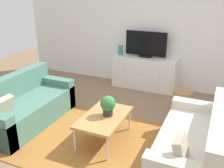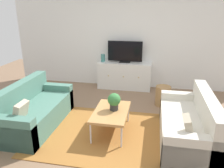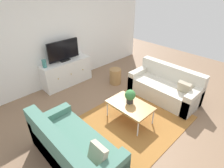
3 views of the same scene
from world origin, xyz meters
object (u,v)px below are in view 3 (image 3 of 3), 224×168
Objects in this scene: coffee_table at (130,106)px; potted_plant at (130,96)px; flat_screen_tv at (63,51)px; wicker_basket at (115,76)px; couch_left_side at (71,150)px; couch_right_side at (165,87)px; glass_vase at (44,64)px; tv_console at (67,72)px.

potted_plant reaches higher than coffee_table.
flat_screen_tv reaches higher than wicker_basket.
wicker_basket is at bearing 30.04° from couch_left_side.
couch_left_side is 2.87m from flat_screen_tv.
couch_right_side is 5.59× the size of potted_plant.
flat_screen_tv is at bearing 1.91° from glass_vase.
glass_vase reaches higher than couch_left_side.
glass_vase is at bearing 149.40° from wicker_basket.
couch_right_side is 3.18m from glass_vase.
glass_vase is at bearing 107.88° from potted_plant.
flat_screen_tv is at bearing 92.27° from coffee_table.
potted_plant is 1.51× the size of glass_vase.
glass_vase reaches higher than potted_plant.
coffee_table is 2.34m from tv_console.
coffee_table is 0.21m from potted_plant.
glass_vase reaches higher than coffee_table.
couch_left_side is 8.42× the size of glass_vase.
wicker_basket is at bearing -43.14° from tv_console.
coffee_table is at bearing 1.48° from couch_left_side.
flat_screen_tv reaches higher than tv_console.
couch_left_side is 2.76m from tv_console.
wicker_basket is at bearing 56.06° from potted_plant.
couch_left_side is 2.57m from glass_vase.
couch_right_side is at bearing -58.86° from flat_screen_tv.
tv_console is (-0.09, 2.34, -0.03)m from coffee_table.
potted_plant reaches higher than tv_console.
flat_screen_tv reaches higher than coffee_table.
flat_screen_tv reaches higher than couch_left_side.
potted_plant is (0.04, 0.05, 0.20)m from coffee_table.
wicker_basket is at bearing 106.55° from couch_right_side.
coffee_table is at bearing 178.35° from couch_right_side.
glass_vase is (-0.74, 2.29, 0.24)m from potted_plant.
wicker_basket is at bearing -30.60° from glass_vase.
tv_console is at bearing -90.00° from flat_screen_tv.
glass_vase is (-0.60, 0.00, 0.47)m from tv_console.
wicker_basket reaches higher than coffee_table.
couch_left_side reaches higher than potted_plant.
glass_vase is (-2.05, 2.37, 0.55)m from couch_right_side.
couch_left_side is 2.82m from wicker_basket.
coffee_table is 4.62× the size of glass_vase.
wicker_basket is (2.44, 1.41, -0.06)m from couch_left_side.
potted_plant is at bearing 3.25° from couch_left_side.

